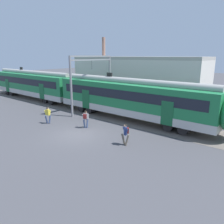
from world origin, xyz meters
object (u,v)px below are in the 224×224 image
pedestrian_yellow (48,114)px  pedestrian_grey (86,118)px  commuter_train (75,90)px  pedestrian_navy (126,133)px

pedestrian_yellow → pedestrian_grey: 4.12m
pedestrian_yellow → pedestrian_grey: size_ratio=1.00×
pedestrian_grey → commuter_train: bearing=145.0°
pedestrian_navy → pedestrian_grey: bearing=170.1°
commuter_train → pedestrian_grey: size_ratio=22.83×
pedestrian_yellow → pedestrian_grey: (3.87, 1.39, 0.03)m
pedestrian_yellow → pedestrian_navy: bearing=3.1°
commuter_train → pedestrian_navy: (12.33, -5.89, -1.26)m
commuter_train → pedestrian_yellow: (3.24, -6.38, -1.29)m
commuter_train → pedestrian_yellow: commuter_train is taller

